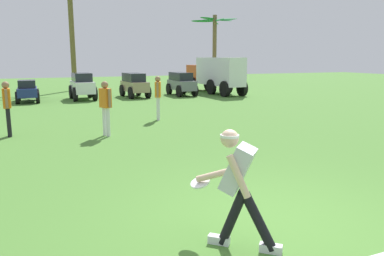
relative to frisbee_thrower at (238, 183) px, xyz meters
The scene contains 13 objects.
ground_plane 1.20m from the frisbee_thrower, 25.83° to the left, with size 80.00×80.00×0.00m, color #4C8032.
frisbee_thrower is the anchor object (origin of this frame).
frisbee_in_flight 0.58m from the frisbee_thrower, 117.34° to the left, with size 0.31×0.31×0.11m.
teammate_near_sideline 8.50m from the frisbee_thrower, 109.86° to the left, with size 0.21×0.49×1.56m.
teammate_midfield 7.03m from the frisbee_thrower, 92.65° to the left, with size 0.32×0.48×1.56m.
teammate_deep 9.33m from the frisbee_thrower, 78.40° to the left, with size 0.31×0.49×1.56m.
parked_car_slot_a 17.07m from the frisbee_thrower, 98.62° to the left, with size 1.09×2.21×1.10m.
parked_car_slot_b 17.01m from the frisbee_thrower, 89.57° to the left, with size 1.26×2.39×1.40m.
parked_car_slot_c 17.44m from the frisbee_thrower, 80.16° to the left, with size 1.31×2.46×1.34m.
parked_car_slot_d 18.07m from the frisbee_thrower, 71.33° to the left, with size 1.20×2.42×1.34m.
box_truck 19.35m from the frisbee_thrower, 64.94° to the left, with size 1.63×5.95×2.20m.
palm_tree_left_of_centre 23.23m from the frisbee_thrower, 89.32° to the left, with size 3.20×3.35×6.60m.
palm_tree_right_of_centre 24.54m from the frisbee_thrower, 64.95° to the left, with size 3.23×3.28×5.27m.
Camera 1 is at (-2.87, -3.99, 2.22)m, focal length 35.00 mm.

